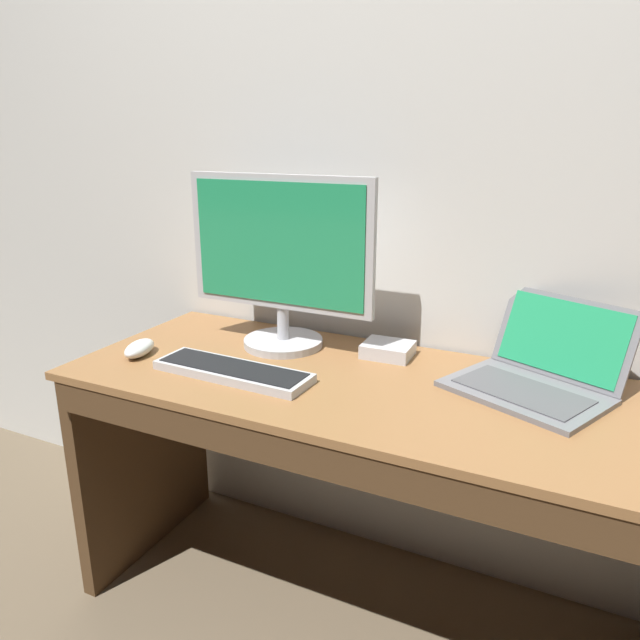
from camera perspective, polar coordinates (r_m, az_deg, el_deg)
name	(u,v)px	position (r m, az deg, el deg)	size (l,w,h in m)	color
ground_plane	(359,614)	(1.86, 3.75, -26.04)	(14.00, 14.00, 0.00)	brown
back_wall	(420,75)	(1.67, 9.43, 21.94)	(4.54, 0.04, 2.84)	silver
desk	(361,465)	(1.56, 3.90, -13.54)	(1.50, 0.60, 0.70)	olive
laptop_space_gray	(537,374)	(1.50, 19.88, -4.85)	(0.43, 0.42, 0.20)	slate
external_monitor	(280,264)	(1.64, -3.81, 5.35)	(0.55, 0.22, 0.48)	#B7B7BC
wired_keyboard	(233,371)	(1.51, -8.28, -4.82)	(0.41, 0.14, 0.02)	#BCBCC1
computer_mouse	(139,348)	(1.70, -16.75, -2.59)	(0.06, 0.12, 0.04)	white
external_drive_box	(388,350)	(1.63, 6.46, -2.81)	(0.13, 0.11, 0.04)	silver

